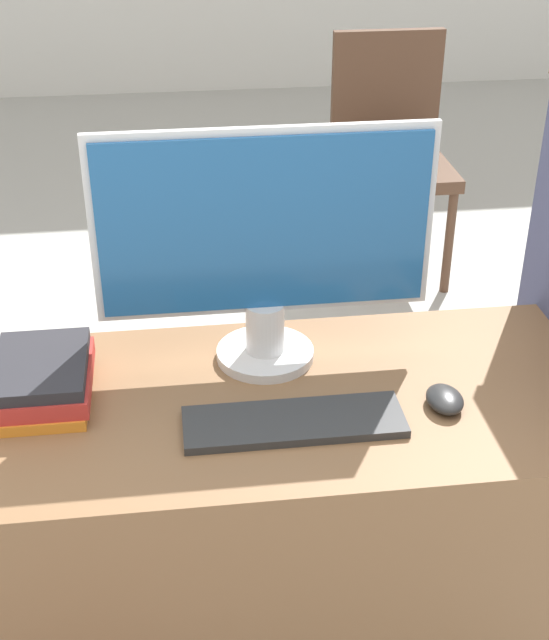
{
  "coord_description": "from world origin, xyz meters",
  "views": [
    {
      "loc": [
        -0.17,
        -1.08,
        1.7
      ],
      "look_at": [
        0.0,
        0.26,
        0.92
      ],
      "focal_mm": 50.0,
      "sensor_mm": 36.0,
      "label": 1
    }
  ],
  "objects": [
    {
      "name": "keyboard",
      "position": [
        0.03,
        0.19,
        0.74
      ],
      "size": [
        0.4,
        0.13,
        0.02
      ],
      "color": "#2D2D2D",
      "rests_on": "desk"
    },
    {
      "name": "far_chair",
      "position": [
        0.72,
        2.25,
        0.53
      ],
      "size": [
        0.44,
        0.44,
        0.95
      ],
      "rotation": [
        0.0,
        0.0,
        0.82
      ],
      "color": "#4C3323",
      "rests_on": "ground_plane"
    },
    {
      "name": "desk",
      "position": [
        0.0,
        0.29,
        0.37
      ],
      "size": [
        1.27,
        0.57,
        0.73
      ],
      "color": "brown",
      "rests_on": "ground_plane"
    },
    {
      "name": "monitor",
      "position": [
        0.01,
        0.43,
        0.99
      ],
      "size": [
        0.64,
        0.2,
        0.48
      ],
      "color": "silver",
      "rests_on": "desk"
    },
    {
      "name": "book_stack",
      "position": [
        -0.42,
        0.34,
        0.77
      ],
      "size": [
        0.18,
        0.24,
        0.08
      ],
      "color": "orange",
      "rests_on": "desk"
    },
    {
      "name": "mouse",
      "position": [
        0.32,
        0.22,
        0.75
      ],
      "size": [
        0.07,
        0.09,
        0.03
      ],
      "color": "#262626",
      "rests_on": "desk"
    }
  ]
}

